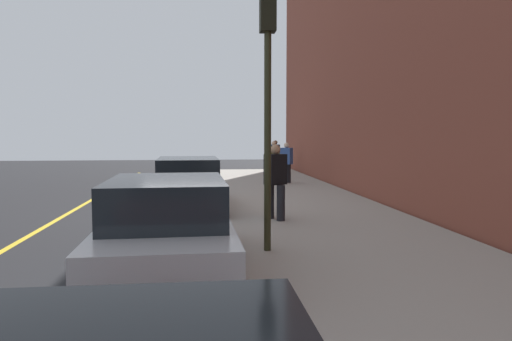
% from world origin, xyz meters
% --- Properties ---
extents(ground_plane, '(56.00, 56.00, 0.00)m').
position_xyz_m(ground_plane, '(0.00, 0.00, 0.00)').
color(ground_plane, black).
extents(sidewalk, '(28.00, 4.60, 0.15)m').
position_xyz_m(sidewalk, '(0.00, -3.30, 0.07)').
color(sidewalk, '#A39E93').
rests_on(sidewalk, ground).
extents(lane_stripe_centre, '(28.00, 0.14, 0.01)m').
position_xyz_m(lane_stripe_centre, '(0.00, 3.20, 0.00)').
color(lane_stripe_centre, gold).
rests_on(lane_stripe_centre, ground).
extents(snow_bank_curb, '(4.08, 0.56, 0.22)m').
position_xyz_m(snow_bank_curb, '(0.73, -0.70, 0.11)').
color(snow_bank_curb, white).
rests_on(snow_bank_curb, ground).
extents(parked_car_silver, '(4.32, 2.00, 1.51)m').
position_xyz_m(parked_car_silver, '(-6.26, 0.03, 0.76)').
color(parked_car_silver, black).
rests_on(parked_car_silver, ground).
extents(parked_car_black, '(4.68, 2.02, 1.51)m').
position_xyz_m(parked_car_black, '(-0.07, -0.06, 0.76)').
color(parked_car_black, black).
rests_on(parked_car_black, ground).
extents(pedestrian_blue_coat, '(0.51, 0.53, 1.69)m').
position_xyz_m(pedestrian_blue_coat, '(5.88, -3.89, 1.05)').
color(pedestrian_blue_coat, black).
rests_on(pedestrian_blue_coat, sidewalk).
extents(pedestrian_black_coat, '(0.52, 0.56, 1.77)m').
position_xyz_m(pedestrian_black_coat, '(-2.34, -2.16, 1.09)').
color(pedestrian_black_coat, black).
rests_on(pedestrian_black_coat, sidewalk).
extents(pedestrian_olive_coat, '(0.55, 0.53, 1.72)m').
position_xyz_m(pedestrian_olive_coat, '(8.80, -3.80, 1.06)').
color(pedestrian_olive_coat, black).
rests_on(pedestrian_olive_coat, sidewalk).
extents(pedestrian_navy_coat, '(0.54, 0.54, 1.72)m').
position_xyz_m(pedestrian_navy_coat, '(11.69, -4.31, 1.06)').
color(pedestrian_navy_coat, black).
rests_on(pedestrian_navy_coat, sidewalk).
extents(traffic_light_pole, '(0.35, 0.26, 4.39)m').
position_xyz_m(traffic_light_pole, '(-5.23, -1.58, 3.12)').
color(traffic_light_pole, '#2D2D19').
rests_on(traffic_light_pole, sidewalk).
extents(rolling_suitcase, '(0.34, 0.22, 0.92)m').
position_xyz_m(rolling_suitcase, '(12.10, -4.39, 0.44)').
color(rolling_suitcase, '#471E19').
rests_on(rolling_suitcase, sidewalk).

